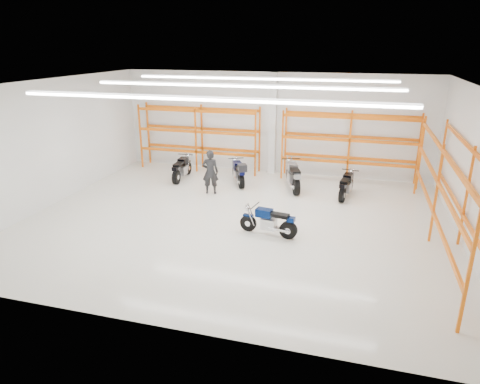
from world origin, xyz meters
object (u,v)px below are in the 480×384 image
(motorcycle_main, at_px, (271,222))
(structural_column, at_px, (273,124))
(standing_man, at_px, (210,172))
(motorcycle_back_a, at_px, (181,169))
(motorcycle_back_b, at_px, (239,173))
(motorcycle_back_c, at_px, (293,177))
(motorcycle_back_d, at_px, (346,186))

(motorcycle_main, xyz_separation_m, structural_column, (-1.36, 6.71, 1.82))
(motorcycle_main, height_order, standing_man, standing_man)
(motorcycle_main, bearing_deg, structural_column, 101.49)
(standing_man, height_order, structural_column, structural_column)
(motorcycle_main, xyz_separation_m, motorcycle_back_a, (-4.93, 4.58, 0.04))
(motorcycle_back_b, bearing_deg, structural_column, 65.20)
(motorcycle_back_c, bearing_deg, motorcycle_back_b, -179.45)
(motorcycle_main, height_order, structural_column, structural_column)
(motorcycle_back_d, bearing_deg, motorcycle_back_b, 174.96)
(motorcycle_back_b, xyz_separation_m, motorcycle_back_c, (2.30, 0.02, 0.01))
(motorcycle_back_a, xyz_separation_m, standing_man, (1.82, -1.34, 0.40))
(motorcycle_main, distance_m, motorcycle_back_b, 5.16)
(motorcycle_back_b, bearing_deg, motorcycle_main, -63.10)
(motorcycle_back_b, xyz_separation_m, structural_column, (0.97, 2.10, 1.73))
(motorcycle_main, bearing_deg, standing_man, 133.90)
(motorcycle_back_b, relative_size, structural_column, 0.44)
(motorcycle_back_c, xyz_separation_m, motorcycle_back_d, (2.13, -0.41, -0.08))
(motorcycle_back_d, relative_size, standing_man, 1.12)
(standing_man, bearing_deg, motorcycle_back_a, -49.64)
(motorcycle_main, relative_size, motorcycle_back_d, 0.95)
(motorcycle_main, xyz_separation_m, standing_man, (-3.11, 3.24, 0.45))
(motorcycle_main, distance_m, motorcycle_back_d, 4.70)
(motorcycle_back_d, distance_m, structural_column, 4.62)
(motorcycle_back_b, bearing_deg, standing_man, -119.67)
(motorcycle_back_c, height_order, motorcycle_back_d, motorcycle_back_c)
(motorcycle_back_c, bearing_deg, motorcycle_main, -89.52)
(motorcycle_back_a, distance_m, motorcycle_back_c, 4.90)
(structural_column, bearing_deg, standing_man, -116.77)
(motorcycle_main, distance_m, motorcycle_back_a, 6.73)
(motorcycle_back_a, relative_size, motorcycle_back_d, 1.05)
(motorcycle_back_a, distance_m, structural_column, 4.52)
(structural_column, bearing_deg, motorcycle_back_c, -57.53)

